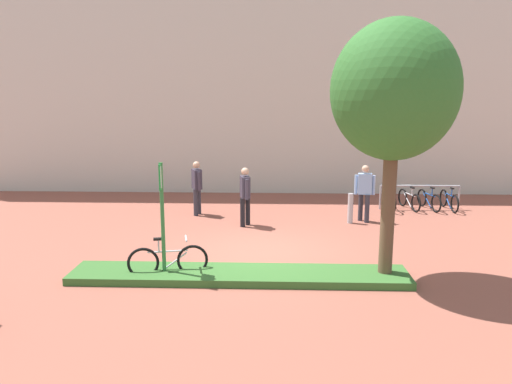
% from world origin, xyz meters
% --- Properties ---
extents(ground_plane, '(60.00, 60.00, 0.00)m').
position_xyz_m(ground_plane, '(0.00, 0.00, 0.00)').
color(ground_plane, brown).
extents(building_facade, '(28.00, 1.20, 10.00)m').
position_xyz_m(building_facade, '(0.00, 8.04, 5.00)').
color(building_facade, beige).
rests_on(building_facade, ground).
extents(planter_strip, '(7.00, 1.10, 0.16)m').
position_xyz_m(planter_strip, '(-0.43, -1.74, 0.08)').
color(planter_strip, '#336028').
rests_on(planter_strip, ground).
extents(tree_sidewalk, '(2.47, 2.47, 5.21)m').
position_xyz_m(tree_sidewalk, '(2.58, -1.66, 3.82)').
color(tree_sidewalk, brown).
rests_on(tree_sidewalk, ground).
extents(parking_sign_post, '(0.08, 0.36, 2.43)m').
position_xyz_m(parking_sign_post, '(-2.00, -1.74, 1.59)').
color(parking_sign_post, '#2D7238').
rests_on(parking_sign_post, ground).
extents(bike_at_sign, '(1.65, 0.51, 0.86)m').
position_xyz_m(bike_at_sign, '(-1.93, -1.66, 0.35)').
color(bike_at_sign, black).
rests_on(bike_at_sign, ground).
extents(bike_rack_cluster, '(2.66, 1.61, 0.83)m').
position_xyz_m(bike_rack_cluster, '(5.14, 4.81, 0.35)').
color(bike_rack_cluster, '#99999E').
rests_on(bike_rack_cluster, ground).
extents(bollard_steel, '(0.16, 0.16, 0.90)m').
position_xyz_m(bollard_steel, '(2.56, 2.91, 0.45)').
color(bollard_steel, '#ADADB2').
rests_on(bollard_steel, ground).
extents(person_casual_tan, '(0.61, 0.38, 1.72)m').
position_xyz_m(person_casual_tan, '(2.99, 3.11, 0.98)').
color(person_casual_tan, '#2D2D38').
rests_on(person_casual_tan, ground).
extents(person_suited_navy, '(0.33, 0.59, 1.72)m').
position_xyz_m(person_suited_navy, '(-0.55, 2.49, 0.98)').
color(person_suited_navy, black).
rests_on(person_suited_navy, ground).
extents(person_suited_dark, '(0.39, 0.56, 1.72)m').
position_xyz_m(person_suited_dark, '(-2.16, 3.78, 0.98)').
color(person_suited_dark, '#2D2D38').
rests_on(person_suited_dark, ground).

